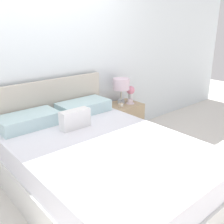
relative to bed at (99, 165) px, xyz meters
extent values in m
plane|color=silver|center=(0.00, 1.02, -0.31)|extent=(12.00, 12.00, 0.00)
cube|color=white|center=(0.00, 1.09, 0.99)|extent=(8.00, 0.06, 2.60)
cube|color=white|center=(0.00, -0.07, -0.14)|extent=(1.53, 2.18, 0.35)
cube|color=white|center=(0.00, -0.07, 0.16)|extent=(1.50, 2.14, 0.24)
cube|color=beige|center=(0.00, 1.00, 0.19)|extent=(1.56, 0.05, 1.02)
cube|color=silver|center=(-0.37, 0.77, 0.35)|extent=(0.64, 0.36, 0.14)
cube|color=silver|center=(0.37, 0.77, 0.35)|extent=(0.64, 0.36, 0.14)
cube|color=white|center=(0.00, 0.41, 0.38)|extent=(0.34, 0.12, 0.20)
cube|color=tan|center=(1.08, 0.80, -0.04)|extent=(0.51, 0.40, 0.54)
sphere|color=#B2AD93|center=(1.08, 0.59, 0.11)|extent=(0.02, 0.02, 0.02)
cylinder|color=#A8B2BC|center=(1.09, 0.85, 0.25)|extent=(0.10, 0.10, 0.05)
cylinder|color=#B7B29E|center=(1.09, 0.85, 0.36)|extent=(0.02, 0.02, 0.16)
cylinder|color=silver|center=(1.09, 0.85, 0.52)|extent=(0.24, 0.24, 0.16)
cylinder|color=white|center=(1.28, 0.86, 0.29)|extent=(0.06, 0.06, 0.12)
sphere|color=pink|center=(1.28, 0.86, 0.39)|extent=(0.12, 0.12, 0.12)
sphere|color=#609356|center=(1.31, 0.86, 0.36)|extent=(0.06, 0.06, 0.06)
cylinder|color=white|center=(1.18, 0.76, 0.23)|extent=(0.12, 0.12, 0.01)
cylinder|color=white|center=(1.18, 0.76, 0.26)|extent=(0.08, 0.08, 0.05)
cube|color=beige|center=(0.97, 0.72, 0.26)|extent=(0.06, 0.04, 0.06)
cylinder|color=white|center=(0.97, 0.70, 0.26)|extent=(0.05, 0.00, 0.05)
camera|label=1|loc=(-1.42, -1.85, 1.38)|focal=42.00mm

